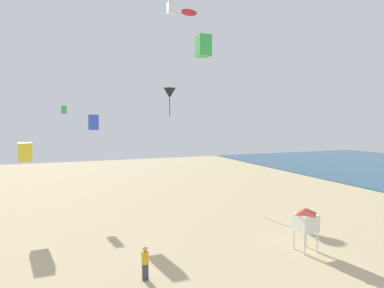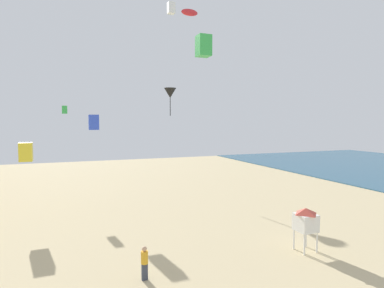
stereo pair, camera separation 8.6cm
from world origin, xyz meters
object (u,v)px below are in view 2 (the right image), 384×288
object	(u,v)px
lifeguard_stand	(306,220)
kite_white_box	(171,8)
kite_flyer	(145,261)
kite_green_box	(204,46)
kite_black_delta	(170,93)
kite_red_parafoil	(189,12)
kite_yellow_box	(26,152)
kite_green_box_2	(65,110)
kite_blue_box	(94,122)

from	to	relation	value
lifeguard_stand	kite_white_box	distance (m)	20.05
kite_flyer	kite_green_box	size ratio (longest dim) A/B	0.96
lifeguard_stand	kite_black_delta	bearing A→B (deg)	78.32
kite_flyer	kite_red_parafoil	distance (m)	35.62
kite_black_delta	kite_red_parafoil	bearing A→B (deg)	43.04
kite_yellow_box	kite_green_box_2	bearing A→B (deg)	71.13
kite_red_parafoil	kite_green_box_2	bearing A→B (deg)	-166.88
kite_black_delta	kite_blue_box	distance (m)	12.30
kite_green_box	kite_white_box	bearing A→B (deg)	134.96
kite_black_delta	kite_white_box	distance (m)	12.39
kite_flyer	kite_yellow_box	world-z (taller)	kite_yellow_box
kite_flyer	kite_white_box	world-z (taller)	kite_white_box
kite_yellow_box	kite_flyer	bearing A→B (deg)	-64.97
kite_red_parafoil	kite_white_box	xyz separation A→B (m)	(-6.98, -13.88, -4.86)
kite_green_box	kite_red_parafoil	distance (m)	18.66
kite_green_box	kite_yellow_box	distance (m)	16.68
kite_flyer	kite_blue_box	xyz separation A→B (m)	(-1.08, 15.14, 6.62)
kite_yellow_box	kite_white_box	distance (m)	16.87
kite_green_box	kite_black_delta	bearing A→B (deg)	85.39
kite_black_delta	kite_red_parafoil	xyz separation A→B (m)	(3.88, 3.62, 11.07)
kite_green_box	kite_red_parafoil	world-z (taller)	kite_red_parafoil
kite_white_box	kite_green_box_2	bearing A→B (deg)	130.56
kite_white_box	kite_green_box	bearing A→B (deg)	-45.04
kite_flyer	kite_black_delta	xyz separation A→B (m)	(8.32, 22.26, 10.13)
lifeguard_stand	kite_yellow_box	bearing A→B (deg)	124.39
lifeguard_stand	kite_yellow_box	distance (m)	21.35
lifeguard_stand	kite_black_delta	distance (m)	24.16
kite_black_delta	kite_green_box_2	world-z (taller)	kite_black_delta
kite_green_box	kite_green_box_2	bearing A→B (deg)	131.36
kite_blue_box	kite_yellow_box	size ratio (longest dim) A/B	0.90
kite_flyer	kite_green_box_2	xyz separation A→B (m)	(-3.52, 22.22, 7.97)
kite_green_box	kite_yellow_box	size ratio (longest dim) A/B	1.14
kite_black_delta	kite_blue_box	world-z (taller)	kite_black_delta
kite_flyer	kite_yellow_box	size ratio (longest dim) A/B	1.09
kite_white_box	kite_blue_box	bearing A→B (deg)	153.57
kite_red_parafoil	kite_white_box	distance (m)	16.27
kite_red_parafoil	kite_yellow_box	xyz separation A→B (m)	(-18.62, -12.15, -16.95)
kite_blue_box	kite_white_box	world-z (taller)	kite_white_box
lifeguard_stand	kite_red_parafoil	bearing A→B (deg)	69.34
kite_white_box	kite_flyer	bearing A→B (deg)	-113.51
kite_green_box_2	kite_yellow_box	size ratio (longest dim) A/B	0.56
kite_green_box	kite_blue_box	bearing A→B (deg)	148.06
lifeguard_stand	kite_blue_box	size ratio (longest dim) A/B	1.89
kite_green_box_2	kite_flyer	bearing A→B (deg)	-81.01
lifeguard_stand	kite_green_box	distance (m)	15.72
kite_green_box_2	kite_red_parafoil	xyz separation A→B (m)	(15.72, 3.66, 13.23)
kite_flyer	kite_green_box	xyz separation A→B (m)	(7.33, 9.90, 12.90)
kite_flyer	kite_red_parafoil	xyz separation A→B (m)	(12.20, 25.89, 21.20)
kite_green_box	kite_black_delta	distance (m)	12.71
kite_flyer	kite_red_parafoil	size ratio (longest dim) A/B	0.71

